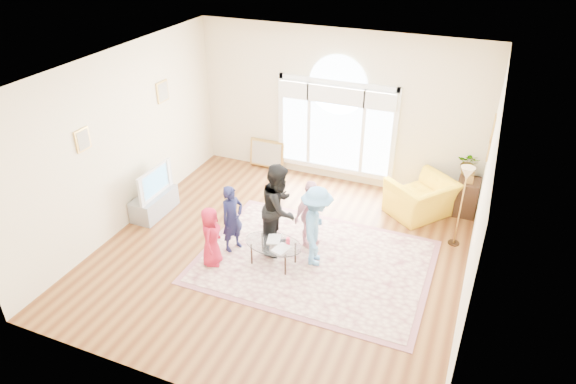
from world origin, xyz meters
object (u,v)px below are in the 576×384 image
at_px(television, 151,181).
at_px(coffee_table, 273,244).
at_px(area_rug, 314,261).
at_px(armchair, 421,198).
at_px(tv_console, 154,204).

distance_m(television, coffee_table, 2.84).
bearing_deg(area_rug, television, 175.22).
distance_m(area_rug, armchair, 2.59).
relative_size(area_rug, coffee_table, 3.48).
xyz_separation_m(tv_console, television, (0.01, 0.00, 0.50)).
bearing_deg(television, coffee_table, -12.09).
height_order(area_rug, television, television).
bearing_deg(coffee_table, tv_console, 172.88).
bearing_deg(area_rug, armchair, 58.08).
bearing_deg(television, area_rug, -4.78).
relative_size(coffee_table, armchair, 0.92).
xyz_separation_m(area_rug, coffee_table, (-0.61, -0.31, 0.39)).
bearing_deg(armchair, coffee_table, -0.41).
relative_size(tv_console, television, 1.00).
relative_size(tv_console, armchair, 0.89).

